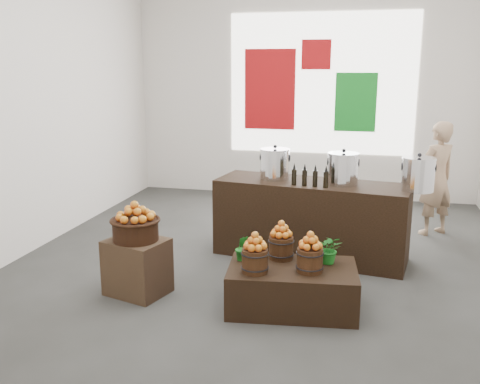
% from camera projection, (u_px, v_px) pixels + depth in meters
% --- Properties ---
extents(ground, '(7.00, 7.00, 0.00)m').
position_uv_depth(ground, '(267.00, 262.00, 6.48)').
color(ground, '#393936').
rests_on(ground, ground).
extents(back_wall, '(6.00, 0.04, 4.00)m').
position_uv_depth(back_wall, '(304.00, 84.00, 9.33)').
color(back_wall, silver).
rests_on(back_wall, ground).
extents(back_opening, '(3.20, 0.02, 2.40)m').
position_uv_depth(back_opening, '(321.00, 84.00, 9.25)').
color(back_opening, white).
rests_on(back_opening, back_wall).
extents(deco_red_left, '(0.90, 0.04, 1.40)m').
position_uv_depth(deco_red_left, '(270.00, 90.00, 9.46)').
color(deco_red_left, '#A40C0F').
rests_on(deco_red_left, back_wall).
extents(deco_green_right, '(0.70, 0.04, 1.00)m').
position_uv_depth(deco_green_right, '(356.00, 102.00, 9.18)').
color(deco_green_right, '#138021').
rests_on(deco_green_right, back_wall).
extents(deco_red_upper, '(0.50, 0.04, 0.50)m').
position_uv_depth(deco_red_upper, '(316.00, 54.00, 9.15)').
color(deco_red_upper, '#A40C0F').
rests_on(deco_red_upper, back_wall).
extents(crate, '(0.69, 0.62, 0.58)m').
position_uv_depth(crate, '(137.00, 267.00, 5.53)').
color(crate, '#483521').
rests_on(crate, ground).
extents(wicker_basket, '(0.47, 0.47, 0.21)m').
position_uv_depth(wicker_basket, '(136.00, 230.00, 5.43)').
color(wicker_basket, black).
rests_on(wicker_basket, crate).
extents(apples_in_basket, '(0.36, 0.36, 0.19)m').
position_uv_depth(apples_in_basket, '(135.00, 211.00, 5.39)').
color(apples_in_basket, '#AE0511').
rests_on(apples_in_basket, wicker_basket).
extents(display_table, '(1.31, 0.89, 0.43)m').
position_uv_depth(display_table, '(292.00, 288.00, 5.20)').
color(display_table, black).
rests_on(display_table, ground).
extents(apple_bucket_front_left, '(0.25, 0.25, 0.23)m').
position_uv_depth(apple_bucket_front_left, '(255.00, 261.00, 5.00)').
color(apple_bucket_front_left, '#3C2010').
rests_on(apple_bucket_front_left, display_table).
extents(apples_in_bucket_front_left, '(0.18, 0.18, 0.17)m').
position_uv_depth(apples_in_bucket_front_left, '(255.00, 241.00, 4.95)').
color(apples_in_bucket_front_left, '#AE0511').
rests_on(apples_in_bucket_front_left, apple_bucket_front_left).
extents(apple_bucket_front_right, '(0.25, 0.25, 0.23)m').
position_uv_depth(apple_bucket_front_right, '(310.00, 260.00, 5.01)').
color(apple_bucket_front_right, '#3C2010').
rests_on(apple_bucket_front_right, display_table).
extents(apples_in_bucket_front_right, '(0.18, 0.18, 0.17)m').
position_uv_depth(apples_in_bucket_front_right, '(310.00, 240.00, 4.97)').
color(apples_in_bucket_front_right, '#AE0511').
rests_on(apples_in_bucket_front_right, apple_bucket_front_right).
extents(apple_bucket_rear, '(0.25, 0.25, 0.23)m').
position_uv_depth(apple_bucket_rear, '(281.00, 248.00, 5.36)').
color(apple_bucket_rear, '#3C2010').
rests_on(apple_bucket_rear, display_table).
extents(apples_in_bucket_rear, '(0.18, 0.18, 0.17)m').
position_uv_depth(apples_in_bucket_rear, '(281.00, 229.00, 5.31)').
color(apples_in_bucket_rear, '#AE0511').
rests_on(apples_in_bucket_rear, apple_bucket_rear).
extents(herb_garnish_right, '(0.29, 0.25, 0.29)m').
position_uv_depth(herb_garnish_right, '(329.00, 249.00, 5.22)').
color(herb_garnish_right, '#16691B').
rests_on(herb_garnish_right, display_table).
extents(herb_garnish_left, '(0.15, 0.13, 0.26)m').
position_uv_depth(herb_garnish_left, '(242.00, 248.00, 5.30)').
color(herb_garnish_left, '#16691B').
rests_on(herb_garnish_left, display_table).
extents(counter, '(2.40, 1.08, 0.95)m').
position_uv_depth(counter, '(311.00, 220.00, 6.56)').
color(counter, black).
rests_on(counter, ground).
extents(stock_pot_left, '(0.36, 0.36, 0.36)m').
position_uv_depth(stock_pot_left, '(275.00, 165.00, 6.58)').
color(stock_pot_left, silver).
rests_on(stock_pot_left, counter).
extents(stock_pot_center, '(0.36, 0.36, 0.36)m').
position_uv_depth(stock_pot_center, '(343.00, 170.00, 6.27)').
color(stock_pot_center, silver).
rests_on(stock_pot_center, counter).
extents(stock_pot_right, '(0.36, 0.36, 0.36)m').
position_uv_depth(stock_pot_right, '(418.00, 175.00, 5.96)').
color(stock_pot_right, silver).
rests_on(stock_pot_right, counter).
extents(oil_cruets, '(0.34, 0.11, 0.26)m').
position_uv_depth(oil_cruets, '(307.00, 175.00, 6.21)').
color(oil_cruets, black).
rests_on(oil_cruets, counter).
extents(shopper, '(0.69, 0.65, 1.59)m').
position_uv_depth(shopper, '(436.00, 179.00, 7.38)').
color(shopper, tan).
rests_on(shopper, ground).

